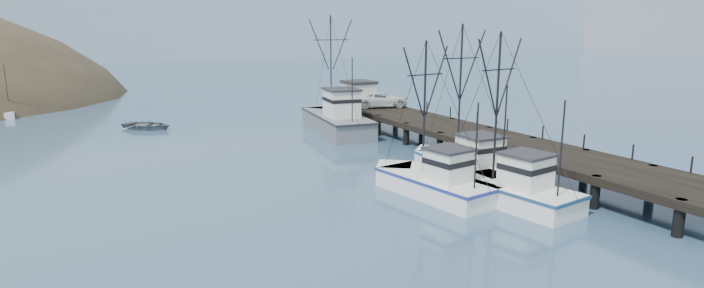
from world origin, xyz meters
name	(u,v)px	position (x,y,z in m)	size (l,w,h in m)	color
ground	(449,251)	(0.00, 0.00, 0.00)	(400.00, 400.00, 0.00)	#314F6E
pier	(465,133)	(14.00, 16.00, 1.69)	(6.00, 44.00, 2.00)	black
distant_ridge	(149,59)	(10.00, 170.00, 0.00)	(360.00, 40.00, 26.00)	#9EB2C6
trawler_near	(505,188)	(7.71, 4.52, 0.82)	(4.54, 10.36, 10.56)	white
trawler_mid	(432,182)	(4.60, 7.71, 0.82)	(4.48, 9.98, 10.01)	white
trawler_far	(466,166)	(9.20, 10.04, 0.82)	(3.70, 10.68, 11.03)	white
work_vessel	(336,120)	(8.56, 29.66, 1.23)	(5.78, 14.08, 11.94)	slate
pier_shed	(359,94)	(12.50, 31.99, 3.42)	(3.00, 3.20, 2.80)	silver
pickup_truck	(381,99)	(14.42, 30.62, 2.83)	(2.76, 5.98, 1.66)	silver
motorboat	(147,129)	(-8.16, 40.25, 0.00)	(3.82, 5.35, 1.11)	slate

